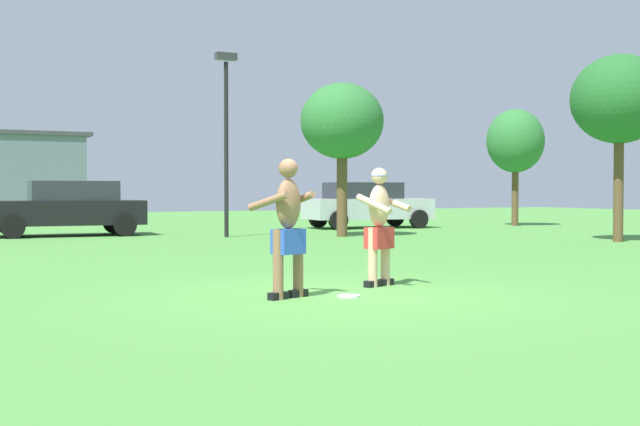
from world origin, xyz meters
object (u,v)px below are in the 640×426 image
(car_silver_near_post, at_px, (367,204))
(car_black_far_end, at_px, (68,207))
(frisbee, at_px, (348,296))
(tree_right_field, at_px, (515,142))
(lamp_post, at_px, (226,123))
(player_with_cap, at_px, (380,221))
(player_in_blue, at_px, (288,224))
(tree_left_field, at_px, (342,122))
(tree_behind_players, at_px, (619,100))

(car_silver_near_post, xyz_separation_m, car_black_far_end, (-10.16, -0.25, 0.00))
(frisbee, bearing_deg, tree_right_field, 43.80)
(car_silver_near_post, height_order, tree_right_field, tree_right_field)
(frisbee, xyz_separation_m, lamp_post, (3.54, 13.06, 3.19))
(lamp_post, bearing_deg, frisbee, -105.18)
(player_with_cap, height_order, player_in_blue, player_in_blue)
(frisbee, relative_size, car_silver_near_post, 0.06)
(player_with_cap, distance_m, tree_right_field, 20.63)
(player_in_blue, distance_m, tree_left_field, 13.81)
(car_silver_near_post, xyz_separation_m, tree_left_field, (-3.38, -4.26, 2.41))
(car_black_far_end, relative_size, tree_left_field, 1.02)
(lamp_post, bearing_deg, player_with_cap, -101.92)
(player_with_cap, relative_size, tree_right_field, 0.38)
(player_with_cap, xyz_separation_m, car_silver_near_post, (8.96, 15.22, -0.07))
(lamp_post, xyz_separation_m, tree_right_field, (12.17, 2.00, -0.10))
(player_with_cap, bearing_deg, car_black_far_end, 94.60)
(car_black_far_end, distance_m, lamp_post, 5.24)
(player_with_cap, bearing_deg, car_silver_near_post, 59.52)
(tree_right_field, bearing_deg, tree_behind_players, -115.40)
(car_black_far_end, bearing_deg, player_in_blue, -91.72)
(frisbee, bearing_deg, lamp_post, 74.82)
(player_with_cap, relative_size, car_silver_near_post, 0.37)
(player_in_blue, relative_size, lamp_post, 0.33)
(player_in_blue, bearing_deg, tree_right_field, 42.05)
(player_in_blue, xyz_separation_m, tree_left_field, (7.25, 11.52, 2.33))
(lamp_post, bearing_deg, car_silver_near_post, 25.03)
(player_with_cap, height_order, tree_behind_players, tree_behind_players)
(tree_left_field, height_order, tree_behind_players, tree_behind_players)
(tree_right_field, bearing_deg, car_silver_near_post, 170.49)
(tree_left_field, bearing_deg, player_with_cap, -116.98)
(frisbee, bearing_deg, car_black_far_end, 90.89)
(frisbee, relative_size, tree_left_field, 0.07)
(frisbee, distance_m, tree_behind_players, 13.73)
(player_in_blue, height_order, tree_right_field, tree_right_field)
(player_in_blue, distance_m, lamp_post, 13.70)
(tree_left_field, distance_m, tree_behind_players, 7.39)
(player_in_blue, height_order, tree_behind_players, tree_behind_players)
(frisbee, xyz_separation_m, tree_left_field, (6.54, 11.77, 3.22))
(lamp_post, relative_size, tree_right_field, 1.20)
(player_in_blue, relative_size, tree_right_field, 0.40)
(frisbee, distance_m, tree_right_field, 21.99)
(tree_left_field, bearing_deg, frisbee, -119.04)
(car_silver_near_post, bearing_deg, player_in_blue, -123.95)
(player_with_cap, xyz_separation_m, lamp_post, (2.59, 12.25, 2.31))
(car_black_far_end, xyz_separation_m, tree_right_field, (15.96, -0.73, 2.28))
(lamp_post, relative_size, tree_left_field, 1.18)
(lamp_post, xyz_separation_m, tree_behind_players, (8.05, -6.66, 0.41))
(frisbee, xyz_separation_m, car_silver_near_post, (9.92, 16.04, 0.81))
(tree_left_field, relative_size, tree_right_field, 1.01)
(frisbee, relative_size, lamp_post, 0.06)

